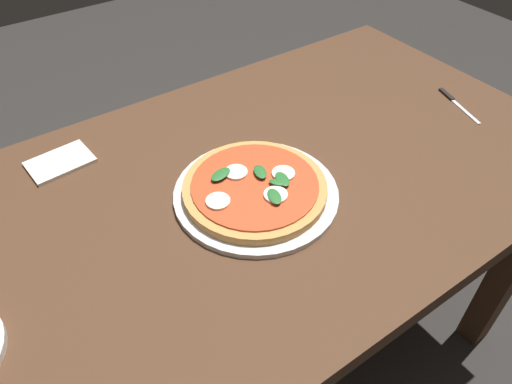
% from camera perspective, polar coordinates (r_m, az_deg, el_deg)
% --- Properties ---
extents(ground_plane, '(6.00, 6.00, 0.00)m').
position_cam_1_polar(ground_plane, '(1.58, -2.39, -20.69)').
color(ground_plane, '#2D2B28').
extents(dining_table, '(1.59, 0.81, 0.76)m').
position_cam_1_polar(dining_table, '(1.03, -3.44, -4.27)').
color(dining_table, '#4C301E').
rests_on(dining_table, ground_plane).
extents(serving_tray, '(0.33, 0.33, 0.01)m').
position_cam_1_polar(serving_tray, '(0.95, 0.00, -0.18)').
color(serving_tray, silver).
rests_on(serving_tray, dining_table).
extents(pizza, '(0.28, 0.28, 0.03)m').
position_cam_1_polar(pizza, '(0.93, -0.14, 0.53)').
color(pizza, tan).
rests_on(pizza, serving_tray).
extents(napkin, '(0.14, 0.10, 0.01)m').
position_cam_1_polar(napkin, '(1.10, -22.31, 3.31)').
color(napkin, white).
rests_on(napkin, dining_table).
extents(knife, '(0.06, 0.16, 0.01)m').
position_cam_1_polar(knife, '(1.32, 22.53, 9.98)').
color(knife, black).
rests_on(knife, dining_table).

